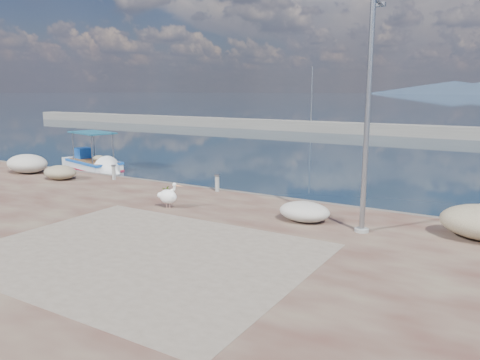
% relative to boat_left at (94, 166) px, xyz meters
% --- Properties ---
extents(ground, '(1400.00, 1400.00, 0.00)m').
position_rel_boat_left_xyz_m(ground, '(13.19, -7.98, -0.21)').
color(ground, '#162635').
rests_on(ground, ground).
extents(quay, '(44.00, 22.00, 0.50)m').
position_rel_boat_left_xyz_m(quay, '(13.19, -13.98, 0.04)').
color(quay, '#4A2420').
rests_on(quay, ground).
extents(quay_patch, '(9.00, 7.00, 0.01)m').
position_rel_boat_left_xyz_m(quay_patch, '(14.19, -10.98, 0.29)').
color(quay_patch, gray).
rests_on(quay_patch, quay).
extents(breakwater, '(120.00, 2.20, 7.50)m').
position_rel_boat_left_xyz_m(breakwater, '(13.19, 32.02, 0.39)').
color(breakwater, gray).
rests_on(breakwater, ground).
extents(boat_left, '(5.90, 3.22, 2.70)m').
position_rel_boat_left_xyz_m(boat_left, '(0.00, 0.00, 0.00)').
color(boat_left, white).
rests_on(boat_left, ground).
extents(pelican, '(1.02, 0.69, 0.98)m').
position_rel_boat_left_xyz_m(pelican, '(11.62, -6.76, 0.75)').
color(pelican, tan).
rests_on(pelican, quay).
extents(lamp_post, '(0.44, 0.96, 7.00)m').
position_rel_boat_left_xyz_m(lamp_post, '(18.71, -5.93, 3.59)').
color(lamp_post, gray).
rests_on(lamp_post, quay).
extents(bollard_near, '(0.25, 0.25, 0.75)m').
position_rel_boat_left_xyz_m(bollard_near, '(11.55, -3.38, 0.70)').
color(bollard_near, gray).
rests_on(bollard_near, quay).
extents(bollard_far, '(0.24, 0.24, 0.74)m').
position_rel_boat_left_xyz_m(bollard_far, '(5.66, -3.75, 0.69)').
color(bollard_far, gray).
rests_on(bollard_far, quay).
extents(potted_plant, '(0.46, 0.43, 0.43)m').
position_rel_boat_left_xyz_m(potted_plant, '(10.18, -5.12, 0.50)').
color(potted_plant, '#33722D').
rests_on(potted_plant, quay).
extents(net_pile_d, '(1.75, 1.31, 0.66)m').
position_rel_boat_left_xyz_m(net_pile_d, '(16.69, -5.77, 0.62)').
color(net_pile_d, silver).
rests_on(net_pile_d, quay).
extents(net_pile_b, '(1.76, 1.37, 0.68)m').
position_rel_boat_left_xyz_m(net_pile_b, '(3.32, -5.04, 0.63)').
color(net_pile_b, '#C0B38E').
rests_on(net_pile_b, quay).
extents(net_pile_a, '(2.43, 1.76, 0.99)m').
position_rel_boat_left_xyz_m(net_pile_a, '(0.29, -4.74, 0.78)').
color(net_pile_a, silver).
rests_on(net_pile_a, quay).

